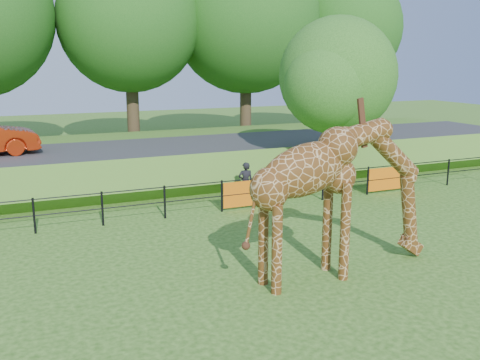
{
  "coord_description": "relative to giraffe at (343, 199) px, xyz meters",
  "views": [
    {
      "loc": [
        -4.32,
        -8.45,
        5.12
      ],
      "look_at": [
        1.04,
        4.16,
        2.0
      ],
      "focal_mm": 40.0,
      "sensor_mm": 36.0,
      "label": 1
    }
  ],
  "objects": [
    {
      "name": "bg_tree_line",
      "position": [
        -0.82,
        20.13,
        5.32
      ],
      "size": [
        37.3,
        8.8,
        11.82
      ],
      "color": "#382A19",
      "rests_on": "ground"
    },
    {
      "name": "ground",
      "position": [
        -2.71,
        -1.87,
        -1.88
      ],
      "size": [
        90.0,
        90.0,
        0.0
      ],
      "primitive_type": "plane",
      "color": "#285114",
      "rests_on": "ground"
    },
    {
      "name": "tree_east",
      "position": [
        4.88,
        7.76,
        2.4
      ],
      "size": [
        5.4,
        4.71,
        6.76
      ],
      "color": "#382A19",
      "rests_on": "ground"
    },
    {
      "name": "perimeter_fence",
      "position": [
        -2.71,
        6.13,
        -1.33
      ],
      "size": [
        28.07,
        0.1,
        1.1
      ],
      "primitive_type": null,
      "color": "black",
      "rests_on": "ground"
    },
    {
      "name": "road",
      "position": [
        -2.71,
        12.13,
        -0.52
      ],
      "size": [
        40.0,
        5.0,
        0.12
      ],
      "primitive_type": "cube",
      "color": "#333335",
      "rests_on": "embankment"
    },
    {
      "name": "embankment",
      "position": [
        -2.71,
        13.63,
        -1.23
      ],
      "size": [
        40.0,
        9.0,
        1.3
      ],
      "primitive_type": "cube",
      "color": "#285114",
      "rests_on": "ground"
    },
    {
      "name": "giraffe",
      "position": [
        0.0,
        0.0,
        0.0
      ],
      "size": [
        5.31,
        1.35,
        3.75
      ],
      "primitive_type": null,
      "rotation": [
        0.0,
        0.0,
        0.07
      ],
      "color": "#5B3312",
      "rests_on": "ground"
    },
    {
      "name": "visitor",
      "position": [
        0.54,
        6.97,
        -1.14
      ],
      "size": [
        0.6,
        0.46,
        1.48
      ],
      "primitive_type": "imported",
      "rotation": [
        0.0,
        0.0,
        2.94
      ],
      "color": "black",
      "rests_on": "ground"
    }
  ]
}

